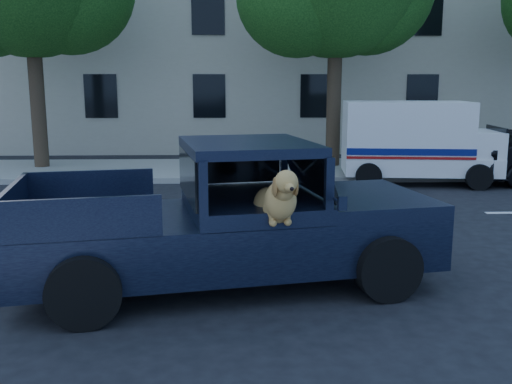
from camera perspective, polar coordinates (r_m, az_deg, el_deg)
ground at (r=8.69m, az=-15.29°, el=-7.46°), size 120.00×120.00×0.00m
far_sidewalk at (r=17.53m, az=-8.50°, el=2.19°), size 60.00×4.00×0.15m
lane_stripes at (r=11.73m, az=-1.91°, el=-2.30°), size 21.60×0.14×0.01m
building_main at (r=24.61m, az=0.38°, el=15.08°), size 26.00×6.00×9.00m
pickup_truck at (r=7.61m, az=-3.35°, el=-4.57°), size 5.67×3.18×1.92m
mail_truck at (r=15.93m, az=15.64°, el=4.26°), size 4.18×2.42×2.19m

